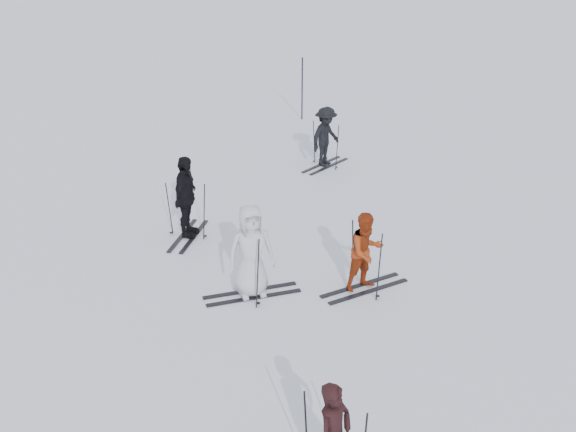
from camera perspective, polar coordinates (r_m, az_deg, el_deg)
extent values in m
plane|color=silver|center=(13.62, -2.02, -5.35)|extent=(120.00, 120.00, 0.00)
imported|color=#943110|center=(13.16, 6.18, -2.92)|extent=(0.86, 0.91, 1.49)
imported|color=silver|center=(12.85, -2.94, -2.88)|extent=(0.98, 1.00, 1.74)
imported|color=black|center=(15.24, -8.07, 1.40)|extent=(0.71, 1.12, 1.77)
imported|color=black|center=(19.33, 3.00, 6.21)|extent=(0.77, 1.12, 1.60)
cylinder|color=black|center=(23.59, 1.12, 10.02)|extent=(0.05, 0.05, 2.02)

